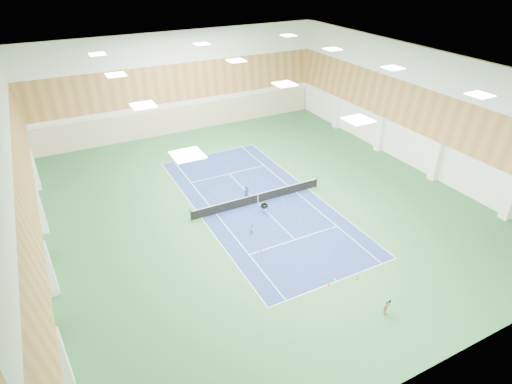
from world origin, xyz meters
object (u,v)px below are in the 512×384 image
child_apron (386,307)px  child_court (252,229)px  tennis_net (258,198)px  ball_cart (264,209)px  coach (246,194)px

child_apron → child_court: bearing=87.4°
tennis_net → ball_cart: 1.78m
tennis_net → child_apron: tennis_net is taller
coach → child_court: 4.99m
child_court → ball_cart: size_ratio=1.15×
coach → ball_cart: (0.58, -2.35, -0.42)m
ball_cart → child_apron: bearing=-95.9°
child_apron → ball_cart: 14.05m
tennis_net → child_court: 4.84m
tennis_net → coach: bearing=145.2°
tennis_net → child_apron: size_ratio=11.88×
coach → child_apron: (1.74, -16.35, -0.31)m
child_court → tennis_net: bearing=50.6°
tennis_net → child_court: tennis_net is taller
coach → child_apron: size_ratio=1.57×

